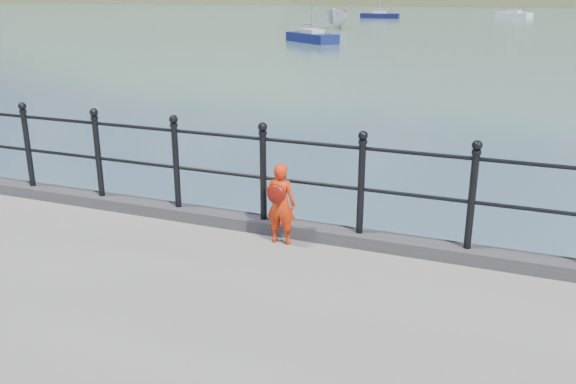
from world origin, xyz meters
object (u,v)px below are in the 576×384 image
at_px(launch_white, 338,18).
at_px(sailboat_port, 312,38).
at_px(child, 280,203).
at_px(sailboat_left, 380,16).
at_px(railing, 311,171).
at_px(sailboat_deep, 514,15).

xyz_separation_m(launch_white, sailboat_port, (3.48, -17.79, -0.72)).
xyz_separation_m(child, sailboat_left, (-18.83, 83.24, -1.15)).
bearing_deg(child, sailboat_left, -79.70).
bearing_deg(launch_white, sailboat_left, 87.54).
height_order(child, sailboat_left, sailboat_left).
xyz_separation_m(railing, sailboat_port, (-13.84, 39.04, -1.48)).
bearing_deg(sailboat_deep, sailboat_port, -69.69).
bearing_deg(sailboat_port, launch_white, 139.65).
distance_m(child, sailboat_left, 85.36).
distance_m(railing, child, 0.51).
bearing_deg(sailboat_port, railing, -31.87).
distance_m(sailboat_deep, sailboat_port, 56.61).
bearing_deg(child, railing, -135.16).
bearing_deg(railing, child, -132.71).
distance_m(railing, launch_white, 59.41).
height_order(railing, launch_white, railing).
xyz_separation_m(launch_white, sailboat_left, (-1.77, 26.13, -0.72)).
xyz_separation_m(railing, child, (-0.26, -0.28, -0.33)).
bearing_deg(sailboat_left, launch_white, -88.36).
relative_size(launch_white, sailboat_deep, 0.67).
height_order(sailboat_left, sailboat_port, sailboat_left).
distance_m(launch_white, sailboat_port, 18.14).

